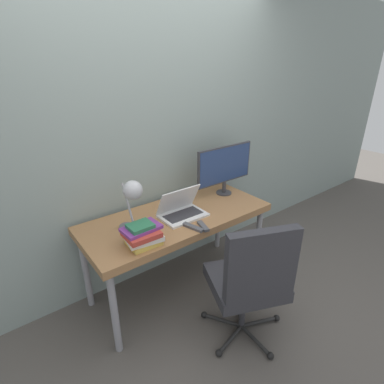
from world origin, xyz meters
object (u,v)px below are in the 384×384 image
Objects in this scene: office_chair at (251,278)px; book_stack at (143,235)px; monitor at (225,166)px; laptop at (182,210)px; desk_lamp at (132,194)px.

office_chair is 3.72× the size of book_stack.
office_chair is (-0.51, -0.83, -0.46)m from monitor.
monitor is 1.08m from book_stack.
desk_lamp reaches higher than laptop.
laptop is 0.48m from book_stack.
desk_lamp is at bearing -170.61° from monitor.
laptop is 0.58× the size of monitor.
monitor is 1.45× the size of desk_lamp.
monitor reaches higher than book_stack.
office_chair is at bearing -46.90° from book_stack.
monitor is at bearing 11.90° from laptop.
monitor is 2.34× the size of book_stack.
laptop is at bearing -168.10° from monitor.
monitor reaches higher than office_chair.
office_chair is at bearing -85.31° from laptop.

